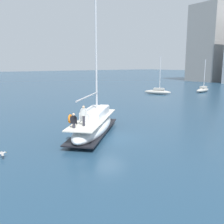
{
  "coord_description": "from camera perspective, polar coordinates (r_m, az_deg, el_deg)",
  "views": [
    {
      "loc": [
        16.46,
        -11.71,
        6.14
      ],
      "look_at": [
        -1.77,
        1.65,
        1.8
      ],
      "focal_mm": 40.29,
      "sensor_mm": 36.0,
      "label": 1
    }
  ],
  "objects": [
    {
      "name": "seagull",
      "position": [
        18.32,
        -23.66,
        -8.54
      ],
      "size": [
        0.93,
        0.48,
        0.17
      ],
      "color": "silver",
      "rests_on": "ground"
    },
    {
      "name": "moored_sloop_far",
      "position": [
        52.63,
        10.31,
        4.62
      ],
      "size": [
        5.3,
        3.98,
        7.71
      ],
      "color": "#B7B2A8",
      "rests_on": "ground"
    },
    {
      "name": "mooring_buoy",
      "position": [
        29.76,
        -3.4,
        -0.67
      ],
      "size": [
        0.67,
        0.67,
        0.93
      ],
      "color": "silver",
      "rests_on": "ground"
    },
    {
      "name": "main_sailboat",
      "position": [
        22.18,
        -4.15,
        -2.82
      ],
      "size": [
        8.31,
        8.65,
        12.2
      ],
      "color": "silver",
      "rests_on": "ground"
    },
    {
      "name": "ground_plane",
      "position": [
        21.11,
        -0.78,
        -6.04
      ],
      "size": [
        400.0,
        400.0,
        0.0
      ],
      "primitive_type": "plane",
      "color": "navy"
    },
    {
      "name": "moored_catamaran",
      "position": [
        59.19,
        19.91,
        4.81
      ],
      "size": [
        2.25,
        5.55,
        7.09
      ],
      "color": "#B7B2A8",
      "rests_on": "ground"
    }
  ]
}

